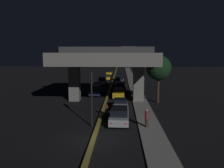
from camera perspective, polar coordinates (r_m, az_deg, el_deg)
ground_plane at (r=18.64m, az=-4.80°, el=-14.39°), size 200.00×200.00×0.00m
median_divider at (r=52.60m, az=0.02°, el=0.40°), size 0.35×126.00×0.25m
sidewalk_right at (r=45.71m, az=5.93°, el=-0.87°), size 2.19×126.00×0.13m
elevated_overpass at (r=32.28m, az=-1.52°, el=6.23°), size 14.00×13.48×8.06m
traffic_light_left_of_median at (r=20.90m, az=-5.33°, el=-1.52°), size 0.30×0.49×5.36m
street_lamp at (r=40.68m, az=5.51°, el=5.04°), size 2.55×0.32×8.47m
car_silver_lead at (r=22.29m, az=1.93°, el=-8.26°), size 2.15×4.07×1.65m
car_silver_second at (r=28.17m, az=2.16°, el=-5.11°), size 2.06×4.15×1.34m
car_taxi_yellow_third at (r=35.13m, az=1.71°, el=-2.31°), size 1.94×4.20×1.60m
car_dark_red_fourth at (r=42.61m, az=2.31°, el=-0.47°), size 1.94×4.70×1.55m
car_white_fifth at (r=49.77m, az=1.91°, el=0.88°), size 2.12×4.80×1.77m
car_white_sixth at (r=55.38m, az=1.90°, el=1.72°), size 2.01×4.25×1.94m
car_dark_blue_lead_oncoming at (r=36.96m, az=-4.27°, el=-1.54°), size 1.99×4.37×1.85m
car_white_second_oncoming at (r=49.48m, az=-2.49°, el=0.86°), size 1.94×4.72×1.81m
car_taxi_yellow_third_oncoming at (r=58.54m, az=-1.38°, el=1.78°), size 2.06×4.86×1.41m
car_taxi_yellow_fourth_oncoming at (r=71.29m, az=-0.73°, el=2.92°), size 1.98×4.00×1.48m
motorcycle_black_filtering_near at (r=24.56m, az=-1.36°, el=-7.27°), size 0.33×1.73×1.45m
pedestrian_on_sidewalk at (r=21.18m, az=9.08°, el=-8.83°), size 0.39×0.39×1.73m
roadside_tree_kerbside_near at (r=31.68m, az=12.07°, el=4.07°), size 3.55×3.55×6.83m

